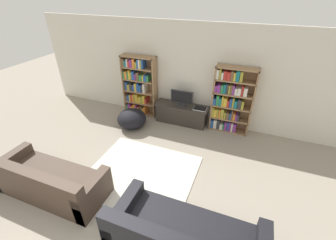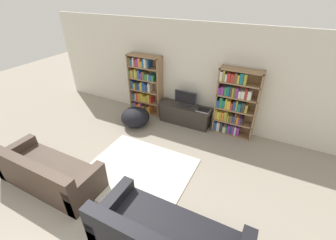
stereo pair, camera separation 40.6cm
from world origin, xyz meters
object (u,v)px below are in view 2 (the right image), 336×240
object	(u,v)px
television	(186,99)
laptop	(203,110)
bookshelf_left	(144,85)
beanbag_ottoman	(135,117)
tv_stand	(185,114)
bookshelf_right	(234,103)
couch_left_sectional	(48,173)

from	to	relation	value
television	laptop	world-z (taller)	television
bookshelf_left	beanbag_ottoman	bearing A→B (deg)	-77.67
laptop	beanbag_ottoman	world-z (taller)	laptop
tv_stand	laptop	xyz separation A→B (m)	(0.51, -0.03, 0.28)
bookshelf_right	beanbag_ottoman	bearing A→B (deg)	-161.44
bookshelf_right	couch_left_sectional	xyz separation A→B (m)	(-2.65, -3.31, -0.57)
television	couch_left_sectional	bearing A→B (deg)	-114.06
laptop	couch_left_sectional	distance (m)	3.73
tv_stand	beanbag_ottoman	bearing A→B (deg)	-148.85
beanbag_ottoman	bookshelf_left	bearing A→B (deg)	102.33
tv_stand	television	world-z (taller)	television
couch_left_sectional	laptop	bearing A→B (deg)	58.58
laptop	beanbag_ottoman	xyz separation A→B (m)	(-1.66, -0.67, -0.30)
bookshelf_right	laptop	world-z (taller)	bookshelf_right
tv_stand	television	xyz separation A→B (m)	(0.00, -0.01, 0.48)
bookshelf_left	laptop	bearing A→B (deg)	-4.11
bookshelf_left	television	size ratio (longest dim) A/B	2.80
television	bookshelf_right	bearing A→B (deg)	5.09
television	couch_left_sectional	size ratio (longest dim) A/B	0.30
beanbag_ottoman	television	bearing A→B (deg)	30.84
laptop	couch_left_sectional	bearing A→B (deg)	-121.42
bookshelf_right	television	bearing A→B (deg)	-174.91
tv_stand	couch_left_sectional	bearing A→B (deg)	-114.00
laptop	television	bearing A→B (deg)	177.45
bookshelf_right	tv_stand	size ratio (longest dim) A/B	1.18
bookshelf_left	tv_stand	bearing A→B (deg)	-4.34
tv_stand	television	size ratio (longest dim) A/B	2.38
bookshelf_right	tv_stand	world-z (taller)	bookshelf_right
tv_stand	laptop	size ratio (longest dim) A/B	4.34
bookshelf_left	beanbag_ottoman	distance (m)	1.01
bookshelf_left	bookshelf_right	xyz separation A→B (m)	(2.55, -0.00, -0.01)
television	couch_left_sectional	distance (m)	3.53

